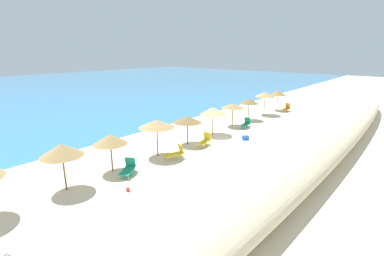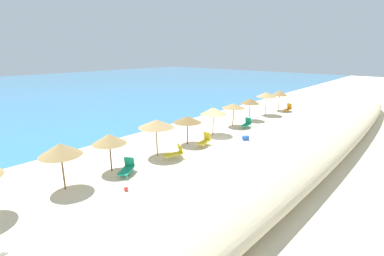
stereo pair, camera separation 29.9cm
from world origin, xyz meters
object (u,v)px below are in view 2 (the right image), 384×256
(beach_umbrella_7, at_px, (250,101))
(beach_umbrella_9, at_px, (280,93))
(beach_umbrella_3, at_px, (156,124))
(beach_umbrella_4, at_px, (187,119))
(beach_umbrella_2, at_px, (109,139))
(beach_umbrella_8, at_px, (267,94))
(cooler_box, at_px, (246,138))
(lounge_chair_1, at_px, (127,168))
(lounge_chair_4, at_px, (247,124))
(lounge_chair_0, at_px, (175,153))
(lounge_chair_3, at_px, (205,140))
(beach_umbrella_6, at_px, (234,106))
(beach_umbrella_1, at_px, (60,149))
(beach_umbrella_5, at_px, (213,111))
(lounge_chair_2, at_px, (288,108))
(beach_ball, at_px, (126,189))

(beach_umbrella_7, height_order, beach_umbrella_9, beach_umbrella_9)
(beach_umbrella_3, relative_size, beach_umbrella_4, 1.16)
(beach_umbrella_2, xyz_separation_m, beach_umbrella_8, (21.55, 0.12, 0.32))
(cooler_box, bearing_deg, beach_umbrella_3, 158.59)
(lounge_chair_1, bearing_deg, lounge_chair_4, -124.05)
(beach_umbrella_4, height_order, lounge_chair_1, beach_umbrella_4)
(lounge_chair_0, distance_m, lounge_chair_3, 3.68)
(beach_umbrella_3, height_order, beach_umbrella_6, beach_umbrella_3)
(lounge_chair_4, bearing_deg, lounge_chair_3, 82.28)
(beach_umbrella_1, distance_m, beach_umbrella_5, 13.92)
(beach_umbrella_8, height_order, cooler_box, beach_umbrella_8)
(beach_umbrella_2, relative_size, beach_umbrella_7, 1.02)
(beach_umbrella_4, xyz_separation_m, lounge_chair_2, (17.89, -1.11, -1.69))
(beach_umbrella_3, relative_size, beach_ball, 11.32)
(beach_umbrella_3, bearing_deg, beach_umbrella_2, 177.08)
(beach_umbrella_5, bearing_deg, lounge_chair_3, -155.21)
(beach_umbrella_7, height_order, lounge_chair_2, beach_umbrella_7)
(beach_umbrella_5, distance_m, beach_umbrella_9, 14.25)
(beach_umbrella_3, distance_m, beach_ball, 5.98)
(lounge_chair_1, relative_size, lounge_chair_2, 1.14)
(beach_umbrella_8, distance_m, lounge_chair_1, 21.27)
(beach_umbrella_2, distance_m, beach_umbrella_9, 25.03)
(beach_umbrella_6, height_order, beach_ball, beach_umbrella_6)
(beach_umbrella_6, distance_m, beach_ball, 16.02)
(beach_umbrella_1, xyz_separation_m, lounge_chair_2, (28.30, -1.00, -1.95))
(beach_umbrella_1, relative_size, beach_umbrella_5, 1.05)
(beach_umbrella_1, xyz_separation_m, beach_umbrella_6, (17.71, 0.37, -0.23))
(beach_umbrella_8, distance_m, cooler_box, 10.93)
(lounge_chair_0, bearing_deg, beach_umbrella_3, 36.82)
(lounge_chair_3, height_order, cooler_box, lounge_chair_3)
(beach_umbrella_8, bearing_deg, lounge_chair_4, -169.41)
(beach_umbrella_2, xyz_separation_m, lounge_chair_0, (4.21, -1.59, -1.72))
(beach_umbrella_2, bearing_deg, beach_umbrella_8, 0.31)
(lounge_chair_2, bearing_deg, beach_umbrella_4, 89.05)
(beach_umbrella_6, relative_size, lounge_chair_0, 1.55)
(lounge_chair_4, bearing_deg, lounge_chair_0, 82.33)
(beach_umbrella_7, distance_m, cooler_box, 7.65)
(lounge_chair_0, height_order, lounge_chair_1, lounge_chair_0)
(lounge_chair_2, bearing_deg, beach_umbrella_5, 88.29)
(beach_umbrella_8, xyz_separation_m, lounge_chair_3, (-13.66, -1.53, -2.03))
(beach_umbrella_7, relative_size, lounge_chair_1, 1.52)
(lounge_chair_0, bearing_deg, lounge_chair_1, 102.22)
(lounge_chair_4, relative_size, beach_ball, 6.36)
(beach_umbrella_3, xyz_separation_m, beach_umbrella_6, (10.80, 0.41, -0.33))
(beach_umbrella_1, height_order, beach_umbrella_7, beach_umbrella_1)
(beach_umbrella_2, relative_size, lounge_chair_0, 1.63)
(beach_umbrella_1, relative_size, beach_umbrella_6, 1.14)
(beach_umbrella_5, distance_m, lounge_chair_3, 3.66)
(beach_umbrella_4, relative_size, lounge_chair_3, 1.64)
(beach_umbrella_7, distance_m, lounge_chair_3, 10.33)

